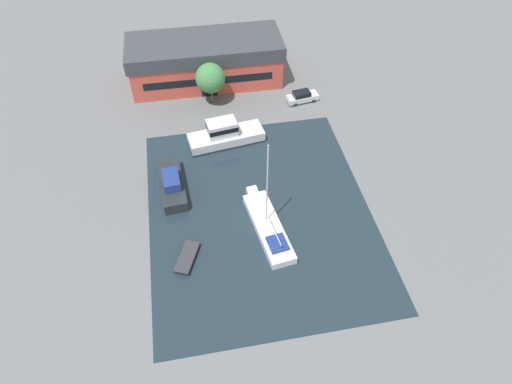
{
  "coord_description": "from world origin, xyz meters",
  "views": [
    {
      "loc": [
        -6.82,
        -34.56,
        41.67
      ],
      "look_at": [
        0.0,
        2.43,
        1.0
      ],
      "focal_mm": 32.0,
      "sensor_mm": 36.0,
      "label": 1
    }
  ],
  "objects_px": {
    "quay_tree_near_building": "(210,78)",
    "parked_car": "(302,97)",
    "warehouse_building": "(205,60)",
    "cabin_boat": "(172,184)",
    "sailboat_moored": "(268,226)",
    "motor_cruiser": "(225,135)",
    "small_dinghy": "(187,258)"
  },
  "relations": [
    {
      "from": "small_dinghy",
      "to": "cabin_boat",
      "type": "relative_size",
      "value": 0.53
    },
    {
      "from": "warehouse_building",
      "to": "small_dinghy",
      "type": "distance_m",
      "value": 34.93
    },
    {
      "from": "motor_cruiser",
      "to": "cabin_boat",
      "type": "distance_m",
      "value": 10.94
    },
    {
      "from": "parked_car",
      "to": "motor_cruiser",
      "type": "bearing_deg",
      "value": -68.93
    },
    {
      "from": "motor_cruiser",
      "to": "small_dinghy",
      "type": "distance_m",
      "value": 19.86
    },
    {
      "from": "quay_tree_near_building",
      "to": "small_dinghy",
      "type": "bearing_deg",
      "value": -102.19
    },
    {
      "from": "quay_tree_near_building",
      "to": "cabin_boat",
      "type": "xyz_separation_m",
      "value": [
        -6.98,
        -17.15,
        -3.31
      ]
    },
    {
      "from": "parked_car",
      "to": "cabin_boat",
      "type": "relative_size",
      "value": 0.59
    },
    {
      "from": "warehouse_building",
      "to": "motor_cruiser",
      "type": "distance_m",
      "value": 15.8
    },
    {
      "from": "warehouse_building",
      "to": "quay_tree_near_building",
      "type": "xyz_separation_m",
      "value": [
        0.11,
        -6.26,
        0.82
      ]
    },
    {
      "from": "parked_car",
      "to": "small_dinghy",
      "type": "xyz_separation_m",
      "value": [
        -19.53,
        -25.88,
        -0.55
      ]
    },
    {
      "from": "warehouse_building",
      "to": "small_dinghy",
      "type": "bearing_deg",
      "value": -99.01
    },
    {
      "from": "quay_tree_near_building",
      "to": "cabin_boat",
      "type": "relative_size",
      "value": 0.77
    },
    {
      "from": "cabin_boat",
      "to": "motor_cruiser",
      "type": "bearing_deg",
      "value": 41.65
    },
    {
      "from": "quay_tree_near_building",
      "to": "parked_car",
      "type": "xyz_separation_m",
      "value": [
        13.48,
        -2.14,
        -3.46
      ]
    },
    {
      "from": "quay_tree_near_building",
      "to": "sailboat_moored",
      "type": "xyz_separation_m",
      "value": [
        3.45,
        -25.55,
        -3.7
      ]
    },
    {
      "from": "quay_tree_near_building",
      "to": "warehouse_building",
      "type": "bearing_deg",
      "value": 90.99
    },
    {
      "from": "sailboat_moored",
      "to": "motor_cruiser",
      "type": "bearing_deg",
      "value": 91.5
    },
    {
      "from": "parked_car",
      "to": "cabin_boat",
      "type": "xyz_separation_m",
      "value": [
        -20.46,
        -15.01,
        0.15
      ]
    },
    {
      "from": "warehouse_building",
      "to": "parked_car",
      "type": "height_order",
      "value": "warehouse_building"
    },
    {
      "from": "sailboat_moored",
      "to": "motor_cruiser",
      "type": "xyz_separation_m",
      "value": [
        -2.76,
        16.18,
        0.67
      ]
    },
    {
      "from": "motor_cruiser",
      "to": "small_dinghy",
      "type": "height_order",
      "value": "motor_cruiser"
    },
    {
      "from": "parked_car",
      "to": "motor_cruiser",
      "type": "distance_m",
      "value": 14.69
    },
    {
      "from": "motor_cruiser",
      "to": "sailboat_moored",
      "type": "bearing_deg",
      "value": -178.39
    },
    {
      "from": "warehouse_building",
      "to": "parked_car",
      "type": "distance_m",
      "value": 16.19
    },
    {
      "from": "parked_car",
      "to": "sailboat_moored",
      "type": "distance_m",
      "value": 25.47
    },
    {
      "from": "cabin_boat",
      "to": "quay_tree_near_building",
      "type": "bearing_deg",
      "value": 64.11
    },
    {
      "from": "warehouse_building",
      "to": "quay_tree_near_building",
      "type": "relative_size",
      "value": 3.64
    },
    {
      "from": "quay_tree_near_building",
      "to": "cabin_boat",
      "type": "height_order",
      "value": "quay_tree_near_building"
    },
    {
      "from": "quay_tree_near_building",
      "to": "cabin_boat",
      "type": "distance_m",
      "value": 18.81
    },
    {
      "from": "sailboat_moored",
      "to": "motor_cruiser",
      "type": "distance_m",
      "value": 16.43
    },
    {
      "from": "motor_cruiser",
      "to": "cabin_boat",
      "type": "bearing_deg",
      "value": 127.35
    }
  ]
}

